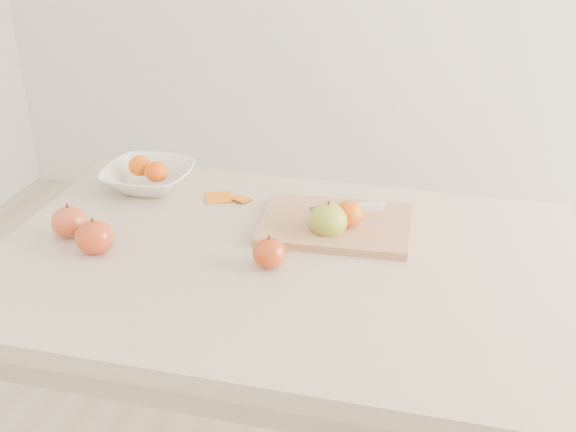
# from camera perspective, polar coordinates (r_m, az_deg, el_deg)

# --- Properties ---
(table) EXTENTS (1.20, 0.80, 0.75)m
(table) POSITION_cam_1_polar(r_m,az_deg,el_deg) (1.53, -0.46, -6.48)
(table) COLOR beige
(table) RESTS_ON ground
(cutting_board) EXTENTS (0.34, 0.26, 0.02)m
(cutting_board) POSITION_cam_1_polar(r_m,az_deg,el_deg) (1.59, 3.77, -0.68)
(cutting_board) COLOR tan
(cutting_board) RESTS_ON table
(board_tangerine) EXTENTS (0.06, 0.06, 0.05)m
(board_tangerine) POSITION_cam_1_polar(r_m,az_deg,el_deg) (1.56, 4.82, 0.21)
(board_tangerine) COLOR #CA3E07
(board_tangerine) RESTS_ON cutting_board
(fruit_bowl) EXTENTS (0.22, 0.22, 0.05)m
(fruit_bowl) POSITION_cam_1_polar(r_m,az_deg,el_deg) (1.81, -10.97, 3.03)
(fruit_bowl) COLOR white
(fruit_bowl) RESTS_ON table
(bowl_tangerine_near) EXTENTS (0.06, 0.06, 0.05)m
(bowl_tangerine_near) POSITION_cam_1_polar(r_m,az_deg,el_deg) (1.82, -11.63, 3.92)
(bowl_tangerine_near) COLOR #D35907
(bowl_tangerine_near) RESTS_ON fruit_bowl
(bowl_tangerine_far) EXTENTS (0.06, 0.06, 0.05)m
(bowl_tangerine_far) POSITION_cam_1_polar(r_m,az_deg,el_deg) (1.78, -10.35, 3.47)
(bowl_tangerine_far) COLOR #D14807
(bowl_tangerine_far) RESTS_ON fruit_bowl
(orange_peel_a) EXTENTS (0.07, 0.07, 0.01)m
(orange_peel_a) POSITION_cam_1_polar(r_m,az_deg,el_deg) (1.73, -5.49, 1.33)
(orange_peel_a) COLOR orange
(orange_peel_a) RESTS_ON table
(orange_peel_b) EXTENTS (0.06, 0.05, 0.01)m
(orange_peel_b) POSITION_cam_1_polar(r_m,az_deg,el_deg) (1.72, -3.74, 1.29)
(orange_peel_b) COLOR #CE630E
(orange_peel_b) RESTS_ON table
(paring_knife) EXTENTS (0.17, 0.07, 0.01)m
(paring_knife) POSITION_cam_1_polar(r_m,az_deg,el_deg) (1.64, 5.84, 0.73)
(paring_knife) COLOR white
(paring_knife) RESTS_ON cutting_board
(apple_green) EXTENTS (0.08, 0.08, 0.08)m
(apple_green) POSITION_cam_1_polar(r_m,az_deg,el_deg) (1.54, 3.19, -0.37)
(apple_green) COLOR olive
(apple_green) RESTS_ON table
(apple_red_e) EXTENTS (0.07, 0.07, 0.06)m
(apple_red_e) POSITION_cam_1_polar(r_m,az_deg,el_deg) (1.43, -1.50, -2.93)
(apple_red_e) COLOR maroon
(apple_red_e) RESTS_ON table
(apple_red_d) EXTENTS (0.08, 0.08, 0.07)m
(apple_red_d) POSITION_cam_1_polar(r_m,az_deg,el_deg) (1.53, -15.05, -1.61)
(apple_red_d) COLOR maroon
(apple_red_d) RESTS_ON table
(apple_red_b) EXTENTS (0.08, 0.08, 0.07)m
(apple_red_b) POSITION_cam_1_polar(r_m,az_deg,el_deg) (1.61, -16.89, -0.45)
(apple_red_b) COLOR maroon
(apple_red_b) RESTS_ON table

